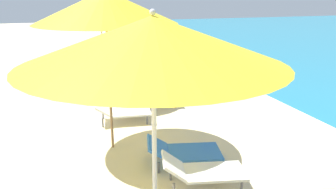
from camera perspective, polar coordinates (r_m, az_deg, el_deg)
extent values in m
cylinder|color=silver|center=(3.62, -2.30, -12.14)|extent=(0.05, 0.05, 2.20)
cone|color=yellow|center=(3.20, -2.58, 9.23)|extent=(2.58, 2.58, 0.46)
sphere|color=silver|center=(3.17, -2.65, 13.90)|extent=(0.06, 0.06, 0.06)
cube|color=white|center=(5.27, 7.89, -12.97)|extent=(1.04, 0.77, 0.04)
cube|color=white|center=(5.11, 0.96, -12.03)|extent=(0.46, 0.64, 0.27)
cylinder|color=#59595E|center=(5.62, 11.02, -12.67)|extent=(0.04, 0.04, 0.23)
cylinder|color=#59595E|center=(5.23, 12.46, -15.18)|extent=(0.04, 0.04, 0.23)
cylinder|color=#59595E|center=(5.45, 0.46, -13.36)|extent=(0.04, 0.04, 0.23)
cylinder|color=olive|center=(6.23, -9.89, 0.99)|extent=(0.05, 0.05, 2.36)
cone|color=yellow|center=(6.00, -10.61, 14.50)|extent=(2.50, 2.50, 0.56)
cube|color=white|center=(7.79, -6.44, -2.92)|extent=(1.00, 0.76, 0.04)
cube|color=white|center=(7.74, -11.09, -2.28)|extent=(0.44, 0.68, 0.25)
cylinder|color=#59595E|center=(8.11, -4.01, -2.98)|extent=(0.04, 0.04, 0.21)
cylinder|color=#59595E|center=(7.61, -3.57, -4.35)|extent=(0.04, 0.04, 0.21)
cylinder|color=#59595E|center=(8.08, -11.05, -3.35)|extent=(0.04, 0.04, 0.21)
cylinder|color=#59595E|center=(7.57, -11.08, -4.75)|extent=(0.04, 0.04, 0.21)
cube|color=blue|center=(5.91, 4.46, -9.77)|extent=(1.05, 0.86, 0.04)
cube|color=blue|center=(5.80, -1.74, -8.98)|extent=(0.50, 0.73, 0.23)
cylinder|color=#59595E|center=(6.28, 7.29, -9.37)|extent=(0.04, 0.04, 0.19)
cylinder|color=#59595E|center=(5.79, 8.48, -11.82)|extent=(0.04, 0.04, 0.19)
cylinder|color=#59595E|center=(6.16, -1.93, -9.79)|extent=(0.04, 0.04, 0.19)
cylinder|color=#59595E|center=(5.65, -1.61, -12.37)|extent=(0.04, 0.04, 0.19)
cylinder|color=silver|center=(9.25, -11.01, 5.43)|extent=(0.05, 0.05, 2.14)
cone|color=yellow|center=(9.09, -11.48, 13.62)|extent=(2.24, 2.24, 0.51)
sphere|color=silver|center=(9.08, -11.59, 15.41)|extent=(0.06, 0.06, 0.06)
cube|color=yellow|center=(10.69, -7.63, 2.63)|extent=(1.16, 0.80, 0.04)
cube|color=yellow|center=(10.48, -11.55, 3.04)|extent=(0.47, 0.74, 0.31)
cylinder|color=#59595E|center=(11.13, -5.81, 2.54)|extent=(0.04, 0.04, 0.23)
cylinder|color=#59595E|center=(10.57, -4.81, 1.81)|extent=(0.04, 0.04, 0.23)
cylinder|color=#59595E|center=(10.83, -12.00, 1.85)|extent=(0.04, 0.04, 0.23)
cylinder|color=#59595E|center=(10.26, -11.30, 1.06)|extent=(0.04, 0.04, 0.23)
cube|color=white|center=(8.65, -1.65, -0.37)|extent=(1.04, 0.65, 0.04)
cube|color=white|center=(8.39, -5.60, 0.39)|extent=(0.33, 0.58, 0.37)
cylinder|color=#59595E|center=(9.04, 0.15, -0.62)|extent=(0.04, 0.04, 0.27)
cylinder|color=#59595E|center=(8.65, 1.36, -1.45)|extent=(0.04, 0.04, 0.27)
cylinder|color=#59595E|center=(8.68, -6.47, -1.49)|extent=(0.04, 0.04, 0.27)
cylinder|color=#59595E|center=(8.27, -5.53, -2.40)|extent=(0.04, 0.04, 0.27)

